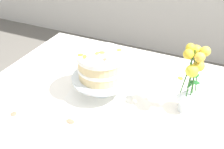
{
  "coord_description": "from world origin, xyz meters",
  "views": [
    {
      "loc": [
        0.35,
        -0.85,
        1.51
      ],
      "look_at": [
        -0.04,
        -0.0,
        0.86
      ],
      "focal_mm": 38.07,
      "sensor_mm": 36.0,
      "label": 1
    }
  ],
  "objects_px": {
    "layer_cake": "(101,65)",
    "dining_table": "(117,112)",
    "flower_vase": "(190,81)",
    "cake_stand": "(102,79)"
  },
  "relations": [
    {
      "from": "layer_cake",
      "to": "flower_vase",
      "type": "relative_size",
      "value": 0.69
    },
    {
      "from": "layer_cake",
      "to": "dining_table",
      "type": "bearing_deg",
      "value": -10.59
    },
    {
      "from": "dining_table",
      "to": "flower_vase",
      "type": "bearing_deg",
      "value": 9.9
    },
    {
      "from": "dining_table",
      "to": "flower_vase",
      "type": "height_order",
      "value": "flower_vase"
    },
    {
      "from": "flower_vase",
      "to": "layer_cake",
      "type": "bearing_deg",
      "value": -174.62
    },
    {
      "from": "cake_stand",
      "to": "flower_vase",
      "type": "relative_size",
      "value": 0.88
    },
    {
      "from": "layer_cake",
      "to": "flower_vase",
      "type": "xyz_separation_m",
      "value": [
        0.41,
        0.04,
        0.0
      ]
    },
    {
      "from": "dining_table",
      "to": "cake_stand",
      "type": "bearing_deg",
      "value": 169.38
    },
    {
      "from": "layer_cake",
      "to": "flower_vase",
      "type": "distance_m",
      "value": 0.41
    },
    {
      "from": "dining_table",
      "to": "layer_cake",
      "type": "bearing_deg",
      "value": 169.41
    }
  ]
}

